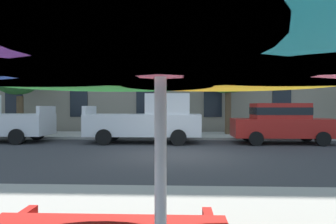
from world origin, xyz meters
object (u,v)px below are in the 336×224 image
object	(u,v)px
street_tree_middle	(227,74)
patio_umbrella	(160,34)
sedan_red	(282,122)
street_tree_left	(17,72)
pickup_white_midblock	(149,120)

from	to	relation	value
street_tree_middle	patio_umbrella	size ratio (longest dim) A/B	1.41
sedan_red	street_tree_middle	xyz separation A→B (m)	(-1.96, 3.31, 2.46)
street_tree_left	patio_umbrella	size ratio (longest dim) A/B	1.52
street_tree_middle	sedan_red	bearing A→B (deg)	-59.33
street_tree_left	patio_umbrella	bearing A→B (deg)	-59.95
pickup_white_midblock	patio_umbrella	world-z (taller)	patio_umbrella
pickup_white_midblock	street_tree_left	xyz separation A→B (m)	(-7.66, 2.97, 2.50)
sedan_red	patio_umbrella	xyz separation A→B (m)	(-4.48, -12.70, 1.03)
sedan_red	street_tree_left	xyz separation A→B (m)	(-13.54, 2.97, 2.58)
pickup_white_midblock	patio_umbrella	distance (m)	12.81
street_tree_middle	patio_umbrella	xyz separation A→B (m)	(-2.51, -16.01, -1.43)
pickup_white_midblock	street_tree_left	world-z (taller)	street_tree_left
patio_umbrella	street_tree_left	bearing A→B (deg)	120.05
street_tree_left	street_tree_middle	bearing A→B (deg)	1.68
pickup_white_midblock	sedan_red	bearing A→B (deg)	-0.00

